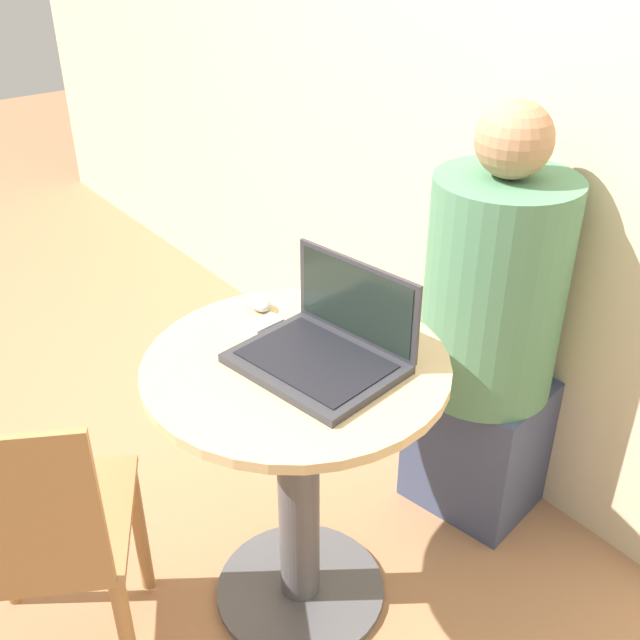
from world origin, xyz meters
The scene contains 8 objects.
ground_plane centered at (0.00, 0.00, 0.00)m, with size 12.00×12.00×0.00m, color #9E704C.
back_wall centered at (0.00, 0.85, 1.30)m, with size 7.00×0.05×2.60m.
round_table centered at (0.00, 0.00, 0.50)m, with size 0.70×0.70×0.76m.
laptop centered at (0.04, 0.06, 0.80)m, with size 0.38×0.32×0.21m.
cell_phone centered at (-0.17, 0.03, 0.77)m, with size 0.06×0.09×0.02m.
computer_mouse centered at (-0.25, 0.07, 0.78)m, with size 0.08×0.05×0.04m.
chair_empty centered at (-0.16, -0.59, 0.44)m, with size 0.55×0.55×0.84m.
person_seated centered at (0.02, 0.69, 0.52)m, with size 0.44×0.61×1.25m.
Camera 1 is at (1.14, -0.82, 1.69)m, focal length 42.00 mm.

